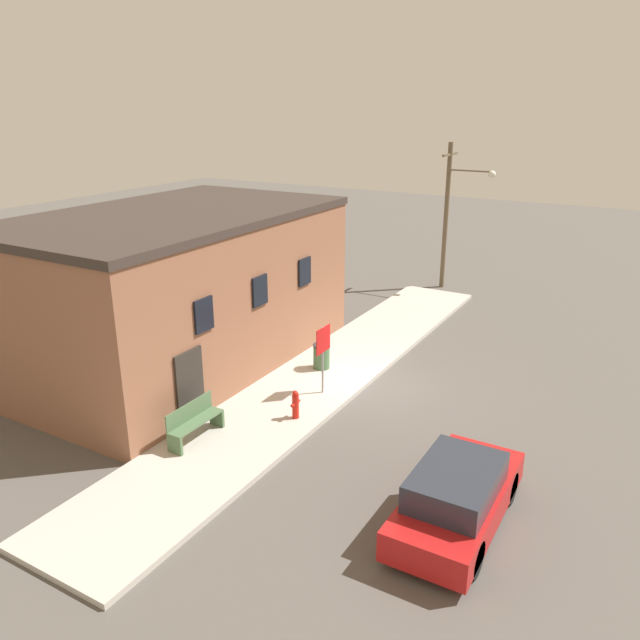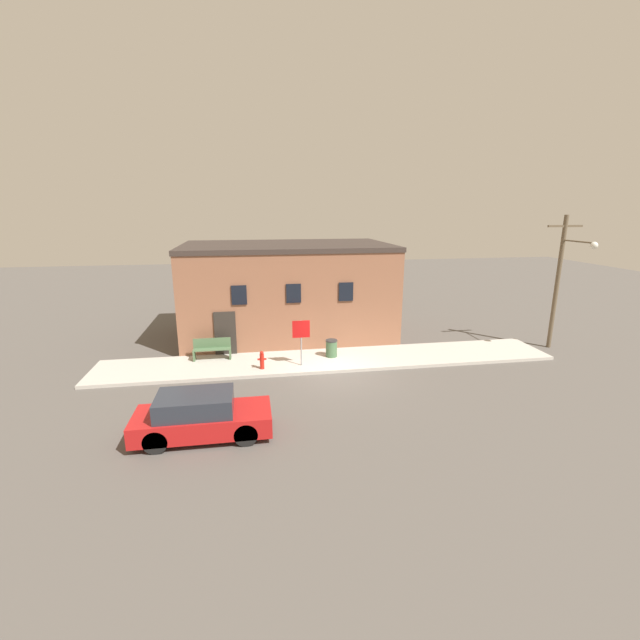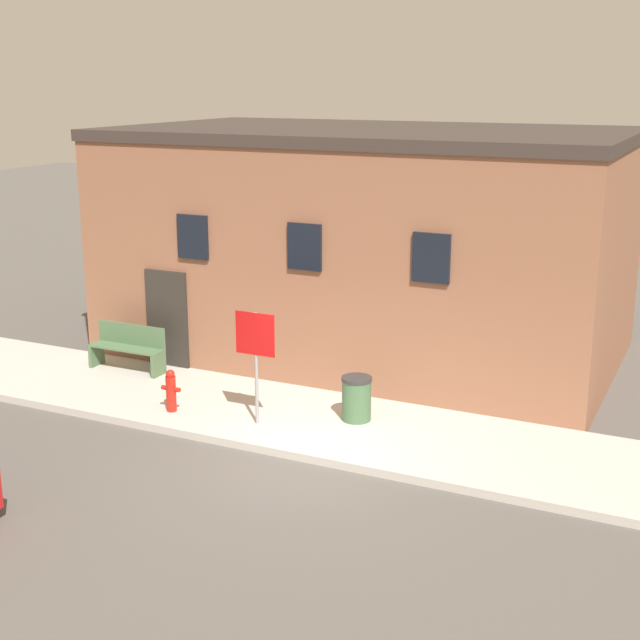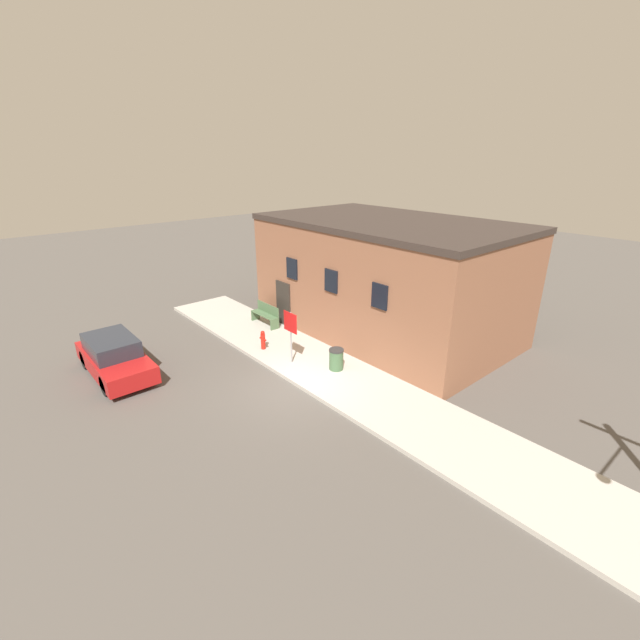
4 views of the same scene
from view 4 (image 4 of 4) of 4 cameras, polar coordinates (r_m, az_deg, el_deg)
The scene contains 8 objects.
ground_plane at distance 15.19m, azimuth -3.21°, elevation -8.86°, with size 80.00×80.00×0.00m, color #56514C.
sidewalk at distance 15.99m, azimuth 1.03°, elevation -6.88°, with size 20.70×2.98×0.14m.
brick_building at distance 19.20m, azimuth 8.77°, elevation 5.66°, with size 10.92×6.61×5.03m.
fire_hydrant at distance 17.57m, azimuth -7.61°, elevation -2.64°, with size 0.39×0.18×0.80m.
stop_sign at distance 15.93m, azimuth -3.95°, elevation -1.03°, with size 0.76×0.06×2.04m.
bench at distance 20.08m, azimuth -7.24°, elevation 0.75°, with size 1.68×0.44×0.96m.
trash_bin at distance 15.84m, azimuth 2.18°, elevation -5.24°, with size 0.55×0.55×0.80m.
parked_car at distance 17.42m, azimuth -25.72°, elevation -4.46°, with size 4.13×1.71×1.41m.
Camera 4 is at (10.46, -7.93, 7.66)m, focal length 24.00 mm.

